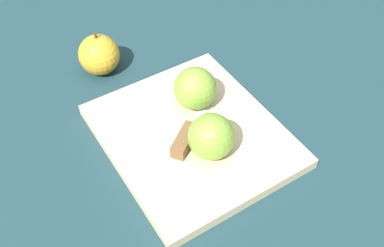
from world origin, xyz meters
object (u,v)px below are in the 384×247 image
apple_half_left (211,137)px  knife (187,137)px  apple_whole (99,55)px  apple_half_right (195,88)px

apple_half_left → knife: (0.04, 0.01, -0.03)m
apple_half_left → apple_whole: apple_half_left is taller
apple_half_right → apple_whole: (0.21, 0.06, -0.02)m
apple_whole → apple_half_left: bearing=-179.4°
apple_half_left → apple_half_right: same height
apple_half_right → knife: apple_half_right is taller
apple_half_right → apple_whole: bearing=3.9°
apple_half_right → apple_whole: size_ratio=0.82×
knife → apple_whole: apple_whole is taller
apple_whole → knife: bearing=177.9°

